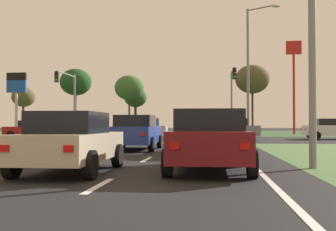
{
  "coord_description": "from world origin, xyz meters",
  "views": [
    {
      "loc": [
        5.65,
        -2.54,
        1.19
      ],
      "look_at": [
        2.5,
        27.8,
        1.83
      ],
      "focal_mm": 44.22,
      "sensor_mm": 36.0,
      "label": 1
    }
  ],
  "objects_px": {
    "car_maroon_third": "(209,140)",
    "traffic_signal_far_left": "(68,92)",
    "street_lamp_second": "(251,67)",
    "car_silver_seventh": "(140,129)",
    "treeline_fourth": "(136,98)",
    "treeline_fifth": "(252,79)",
    "car_teal_fourth": "(208,134)",
    "car_beige_second": "(71,142)",
    "car_grey_near": "(232,129)",
    "traffic_signal_far_right": "(233,90)",
    "car_white_eighth": "(331,129)",
    "treeline_second": "(76,82)",
    "car_blue_fifth": "(136,132)",
    "pedestrian_at_median": "(158,123)",
    "fastfood_pole_sign": "(294,66)",
    "car_red_sixth": "(32,129)",
    "fuel_price_totem": "(16,90)",
    "treeline_third": "(129,88)",
    "treeline_near": "(23,97)"
  },
  "relations": [
    {
      "from": "car_white_eighth",
      "to": "treeline_fourth",
      "type": "xyz_separation_m",
      "value": [
        -21.88,
        34.31,
        4.74
      ]
    },
    {
      "from": "pedestrian_at_median",
      "to": "car_red_sixth",
      "type": "bearing_deg",
      "value": -142.27
    },
    {
      "from": "car_maroon_third",
      "to": "car_silver_seventh",
      "type": "xyz_separation_m",
      "value": [
        -5.77,
        23.18,
        0.01
      ]
    },
    {
      "from": "car_teal_fourth",
      "to": "treeline_third",
      "type": "bearing_deg",
      "value": 104.85
    },
    {
      "from": "car_blue_fifth",
      "to": "fastfood_pole_sign",
      "type": "distance_m",
      "value": 35.11
    },
    {
      "from": "car_grey_near",
      "to": "traffic_signal_far_right",
      "type": "distance_m",
      "value": 7.03
    },
    {
      "from": "car_teal_fourth",
      "to": "car_silver_seventh",
      "type": "xyz_separation_m",
      "value": [
        -5.69,
        17.03,
        0.01
      ]
    },
    {
      "from": "car_grey_near",
      "to": "car_silver_seventh",
      "type": "distance_m",
      "value": 7.76
    },
    {
      "from": "car_teal_fourth",
      "to": "traffic_signal_far_left",
      "type": "xyz_separation_m",
      "value": [
        -13.13,
        20.71,
        3.38
      ]
    },
    {
      "from": "car_maroon_third",
      "to": "street_lamp_second",
      "type": "relative_size",
      "value": 0.44
    },
    {
      "from": "treeline_near",
      "to": "treeline_third",
      "type": "relative_size",
      "value": 0.8
    },
    {
      "from": "car_grey_near",
      "to": "treeline_second",
      "type": "xyz_separation_m",
      "value": [
        -23.24,
        33.44,
        7.14
      ]
    },
    {
      "from": "treeline_fourth",
      "to": "treeline_fifth",
      "type": "height_order",
      "value": "treeline_fifth"
    },
    {
      "from": "treeline_third",
      "to": "treeline_fourth",
      "type": "distance_m",
      "value": 3.0
    },
    {
      "from": "car_maroon_third",
      "to": "traffic_signal_far_right",
      "type": "height_order",
      "value": "traffic_signal_far_right"
    },
    {
      "from": "treeline_fifth",
      "to": "car_blue_fifth",
      "type": "bearing_deg",
      "value": -102.41
    },
    {
      "from": "pedestrian_at_median",
      "to": "fastfood_pole_sign",
      "type": "xyz_separation_m",
      "value": [
        15.68,
        5.76,
        6.89
      ]
    },
    {
      "from": "pedestrian_at_median",
      "to": "treeline_fifth",
      "type": "xyz_separation_m",
      "value": [
        12.05,
        18.39,
        6.68
      ]
    },
    {
      "from": "car_maroon_third",
      "to": "car_red_sixth",
      "type": "bearing_deg",
      "value": 123.08
    },
    {
      "from": "car_red_sixth",
      "to": "fuel_price_totem",
      "type": "bearing_deg",
      "value": 48.05
    },
    {
      "from": "treeline_third",
      "to": "treeline_fourth",
      "type": "height_order",
      "value": "treeline_third"
    },
    {
      "from": "street_lamp_second",
      "to": "car_grey_near",
      "type": "bearing_deg",
      "value": 157.45
    },
    {
      "from": "traffic_signal_far_left",
      "to": "car_maroon_third",
      "type": "bearing_deg",
      "value": -63.81
    },
    {
      "from": "car_grey_near",
      "to": "treeline_third",
      "type": "distance_m",
      "value": 37.67
    },
    {
      "from": "car_maroon_third",
      "to": "car_grey_near",
      "type": "bearing_deg",
      "value": 85.63
    },
    {
      "from": "car_maroon_third",
      "to": "fastfood_pole_sign",
      "type": "bearing_deg",
      "value": 76.09
    },
    {
      "from": "traffic_signal_far_left",
      "to": "car_blue_fifth",
      "type": "bearing_deg",
      "value": -62.03
    },
    {
      "from": "street_lamp_second",
      "to": "treeline_fifth",
      "type": "xyz_separation_m",
      "value": [
        3.35,
        32.57,
        2.54
      ]
    },
    {
      "from": "car_maroon_third",
      "to": "fuel_price_totem",
      "type": "relative_size",
      "value": 0.72
    },
    {
      "from": "car_teal_fourth",
      "to": "car_white_eighth",
      "type": "bearing_deg",
      "value": 60.78
    },
    {
      "from": "treeline_near",
      "to": "treeline_third",
      "type": "xyz_separation_m",
      "value": [
        17.79,
        0.01,
        1.4
      ]
    },
    {
      "from": "traffic_signal_far_left",
      "to": "treeline_near",
      "type": "bearing_deg",
      "value": 122.12
    },
    {
      "from": "car_maroon_third",
      "to": "traffic_signal_far_left",
      "type": "xyz_separation_m",
      "value": [
        -13.21,
        26.86,
        3.38
      ]
    },
    {
      "from": "car_beige_second",
      "to": "street_lamp_second",
      "type": "bearing_deg",
      "value": 72.98
    },
    {
      "from": "car_white_eighth",
      "to": "traffic_signal_far_left",
      "type": "bearing_deg",
      "value": -99.34
    },
    {
      "from": "traffic_signal_far_right",
      "to": "car_silver_seventh",
      "type": "bearing_deg",
      "value": -154.74
    },
    {
      "from": "car_blue_fifth",
      "to": "car_silver_seventh",
      "type": "bearing_deg",
      "value": 98.99
    },
    {
      "from": "pedestrian_at_median",
      "to": "treeline_fifth",
      "type": "distance_m",
      "value": 22.98
    },
    {
      "from": "traffic_signal_far_left",
      "to": "treeline_second",
      "type": "bearing_deg",
      "value": 107.19
    },
    {
      "from": "car_silver_seventh",
      "to": "treeline_fourth",
      "type": "relative_size",
      "value": 0.61
    },
    {
      "from": "car_maroon_third",
      "to": "car_blue_fifth",
      "type": "bearing_deg",
      "value": 112.13
    },
    {
      "from": "traffic_signal_far_left",
      "to": "car_silver_seventh",
      "type": "bearing_deg",
      "value": -26.29
    },
    {
      "from": "treeline_fourth",
      "to": "car_beige_second",
      "type": "bearing_deg",
      "value": -81.14
    },
    {
      "from": "car_maroon_third",
      "to": "pedestrian_at_median",
      "type": "height_order",
      "value": "pedestrian_at_median"
    },
    {
      "from": "car_grey_near",
      "to": "car_maroon_third",
      "type": "relative_size",
      "value": 0.99
    },
    {
      "from": "car_blue_fifth",
      "to": "traffic_signal_far_left",
      "type": "xyz_separation_m",
      "value": [
        -9.77,
        18.4,
        3.36
      ]
    },
    {
      "from": "car_red_sixth",
      "to": "car_silver_seventh",
      "type": "xyz_separation_m",
      "value": [
        9.17,
        0.25,
        0.04
      ]
    },
    {
      "from": "car_white_eighth",
      "to": "pedestrian_at_median",
      "type": "relative_size",
      "value": 2.27
    },
    {
      "from": "traffic_signal_far_right",
      "to": "fastfood_pole_sign",
      "type": "distance_m",
      "value": 15.93
    },
    {
      "from": "car_beige_second",
      "to": "treeline_third",
      "type": "bearing_deg",
      "value": 99.81
    }
  ]
}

